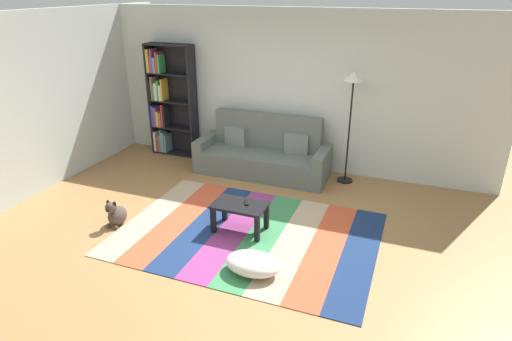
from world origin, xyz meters
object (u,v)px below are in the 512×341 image
object	(u,v)px
bookshelf	(167,101)
dog	(116,214)
pouf	(253,264)
tv_remote	(247,202)
standing_lamp	(353,91)
couch	(263,154)
coffee_table	(240,210)

from	to	relation	value
bookshelf	dog	size ratio (longest dim) A/B	5.19
pouf	tv_remote	bearing A→B (deg)	116.26
dog	pouf	bearing A→B (deg)	-9.06
tv_remote	standing_lamp	bearing A→B (deg)	40.52
couch	dog	world-z (taller)	couch
couch	coffee_table	distance (m)	1.98
tv_remote	coffee_table	bearing A→B (deg)	-166.26
coffee_table	dog	xyz separation A→B (m)	(-1.63, -0.46, -0.16)
pouf	dog	distance (m)	2.15
bookshelf	tv_remote	world-z (taller)	bookshelf
coffee_table	standing_lamp	world-z (taller)	standing_lamp
pouf	standing_lamp	size ratio (longest dim) A/B	0.35
tv_remote	bookshelf	bearing A→B (deg)	114.08
pouf	tv_remote	xyz separation A→B (m)	(-0.42, 0.86, 0.28)
dog	coffee_table	bearing A→B (deg)	15.87
dog	standing_lamp	xyz separation A→B (m)	(2.63, 2.56, 1.35)
dog	bookshelf	bearing A→B (deg)	106.33
standing_lamp	dog	bearing A→B (deg)	-135.82
bookshelf	coffee_table	bearing A→B (deg)	-42.65
standing_lamp	tv_remote	distance (m)	2.50
standing_lamp	couch	bearing A→B (deg)	-173.49
dog	tv_remote	size ratio (longest dim) A/B	2.65
couch	bookshelf	size ratio (longest dim) A/B	1.10
coffee_table	tv_remote	xyz separation A→B (m)	(0.07, 0.06, 0.09)
bookshelf	pouf	distance (m)	4.29
dog	tv_remote	xyz separation A→B (m)	(1.70, 0.52, 0.25)
standing_lamp	tv_remote	size ratio (longest dim) A/B	12.09
coffee_table	tv_remote	bearing A→B (deg)	38.58
dog	tv_remote	bearing A→B (deg)	17.00
couch	coffee_table	size ratio (longest dim) A/B	3.26
bookshelf	couch	bearing A→B (deg)	-8.00
couch	dog	distance (m)	2.71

